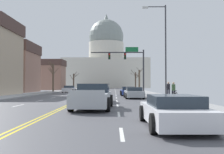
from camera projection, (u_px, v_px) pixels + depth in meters
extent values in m
cube|color=#4B4B50|center=(75.00, 103.00, 21.66)|extent=(14.00, 180.00, 0.06)
cube|color=yellow|center=(73.00, 102.00, 21.66)|extent=(0.10, 176.40, 0.00)
cube|color=yellow|center=(76.00, 102.00, 21.66)|extent=(0.10, 176.40, 0.00)
cube|color=silver|center=(122.00, 134.00, 7.93)|extent=(0.12, 2.20, 0.00)
cube|color=silver|center=(119.00, 114.00, 13.13)|extent=(0.12, 2.20, 0.00)
cube|color=silver|center=(118.00, 106.00, 18.33)|extent=(0.12, 2.20, 0.00)
cube|color=silver|center=(117.00, 101.00, 23.53)|extent=(0.12, 2.20, 0.00)
cube|color=silver|center=(116.00, 98.00, 28.72)|extent=(0.12, 2.20, 0.00)
cube|color=silver|center=(116.00, 96.00, 33.92)|extent=(0.12, 2.20, 0.00)
cube|color=silver|center=(116.00, 94.00, 39.12)|extent=(0.12, 2.20, 0.00)
cube|color=silver|center=(116.00, 93.00, 44.32)|extent=(0.12, 2.20, 0.00)
cube|color=silver|center=(116.00, 92.00, 49.52)|extent=(0.12, 2.20, 0.00)
cube|color=silver|center=(115.00, 91.00, 54.71)|extent=(0.12, 2.20, 0.00)
cube|color=silver|center=(115.00, 91.00, 59.91)|extent=(0.12, 2.20, 0.00)
cube|color=silver|center=(115.00, 90.00, 65.11)|extent=(0.12, 2.20, 0.00)
cube|color=silver|center=(115.00, 90.00, 70.31)|extent=(0.12, 2.20, 0.00)
cube|color=silver|center=(115.00, 89.00, 75.51)|extent=(0.12, 2.20, 0.00)
cube|color=silver|center=(115.00, 89.00, 80.70)|extent=(0.12, 2.20, 0.00)
cube|color=silver|center=(115.00, 89.00, 85.90)|extent=(0.12, 2.20, 0.00)
cube|color=silver|center=(18.00, 105.00, 18.39)|extent=(0.12, 2.20, 0.00)
cube|color=silver|center=(39.00, 101.00, 23.59)|extent=(0.12, 2.20, 0.00)
cube|color=silver|center=(53.00, 98.00, 28.79)|extent=(0.12, 2.20, 0.00)
cube|color=silver|center=(62.00, 96.00, 33.99)|extent=(0.12, 2.20, 0.00)
cube|color=silver|center=(69.00, 94.00, 39.18)|extent=(0.12, 2.20, 0.00)
cube|color=silver|center=(75.00, 93.00, 44.38)|extent=(0.12, 2.20, 0.00)
cube|color=silver|center=(79.00, 92.00, 49.58)|extent=(0.12, 2.20, 0.00)
cube|color=silver|center=(82.00, 91.00, 54.78)|extent=(0.12, 2.20, 0.00)
cube|color=silver|center=(85.00, 91.00, 59.97)|extent=(0.12, 2.20, 0.00)
cube|color=silver|center=(87.00, 90.00, 65.17)|extent=(0.12, 2.20, 0.00)
cube|color=silver|center=(89.00, 90.00, 70.37)|extent=(0.12, 2.20, 0.00)
cube|color=silver|center=(91.00, 89.00, 75.57)|extent=(0.12, 2.20, 0.00)
cube|color=silver|center=(92.00, 89.00, 80.77)|extent=(0.12, 2.20, 0.00)
cube|color=silver|center=(94.00, 89.00, 85.96)|extent=(0.12, 2.20, 0.00)
cube|color=gray|center=(177.00, 102.00, 21.58)|extent=(3.00, 180.00, 0.14)
cylinder|color=#28282D|center=(144.00, 72.00, 38.63)|extent=(0.22, 0.22, 6.47)
cylinder|color=#28282D|center=(117.00, 52.00, 38.74)|extent=(7.80, 0.16, 0.16)
cube|color=black|center=(125.00, 56.00, 38.72)|extent=(0.32, 0.28, 0.92)
sphere|color=red|center=(125.00, 54.00, 38.56)|extent=(0.22, 0.22, 0.22)
sphere|color=#332B05|center=(125.00, 56.00, 38.56)|extent=(0.22, 0.22, 0.22)
sphere|color=black|center=(125.00, 58.00, 38.55)|extent=(0.22, 0.22, 0.22)
cube|color=black|center=(109.00, 56.00, 38.74)|extent=(0.32, 0.28, 0.92)
sphere|color=red|center=(109.00, 54.00, 38.59)|extent=(0.22, 0.22, 0.22)
sphere|color=#332B05|center=(109.00, 56.00, 38.58)|extent=(0.22, 0.22, 0.22)
sphere|color=black|center=(109.00, 58.00, 38.57)|extent=(0.22, 0.22, 0.22)
cube|color=#146033|center=(132.00, 49.00, 38.75)|extent=(1.90, 0.06, 0.70)
cylinder|color=#333338|center=(166.00, 52.00, 24.97)|extent=(0.14, 0.14, 8.97)
cylinder|color=#333338|center=(155.00, 7.00, 25.10)|extent=(1.96, 0.09, 0.09)
cube|color=#B2B2AD|center=(145.00, 8.00, 25.10)|extent=(0.56, 0.24, 0.16)
cube|color=beige|center=(106.00, 74.00, 105.66)|extent=(33.08, 20.24, 11.35)
cylinder|color=beige|center=(106.00, 51.00, 105.91)|extent=(14.11, 14.11, 6.99)
sphere|color=gray|center=(106.00, 37.00, 106.07)|extent=(13.94, 13.94, 13.94)
cone|color=gray|center=(106.00, 17.00, 106.29)|extent=(1.80, 1.80, 2.40)
cube|color=navy|center=(128.00, 92.00, 34.34)|extent=(1.84, 4.51, 0.59)
cube|color=#232D38|center=(128.00, 88.00, 34.20)|extent=(1.59, 2.16, 0.42)
cylinder|color=black|center=(121.00, 93.00, 35.71)|extent=(0.23, 0.64, 0.64)
cylinder|color=black|center=(134.00, 93.00, 35.73)|extent=(0.23, 0.64, 0.64)
cylinder|color=black|center=(122.00, 94.00, 32.94)|extent=(0.23, 0.64, 0.64)
cylinder|color=black|center=(136.00, 94.00, 32.96)|extent=(0.23, 0.64, 0.64)
cube|color=#9EA3A8|center=(134.00, 94.00, 27.86)|extent=(1.87, 4.58, 0.64)
cube|color=#232D38|center=(134.00, 89.00, 27.67)|extent=(1.60, 2.15, 0.38)
cylinder|color=black|center=(125.00, 95.00, 29.25)|extent=(0.24, 0.65, 0.64)
cylinder|color=black|center=(140.00, 95.00, 29.28)|extent=(0.24, 0.65, 0.64)
cylinder|color=black|center=(126.00, 96.00, 26.43)|extent=(0.24, 0.65, 0.64)
cylinder|color=black|center=(144.00, 96.00, 26.46)|extent=(0.24, 0.65, 0.64)
cube|color=black|center=(97.00, 96.00, 21.80)|extent=(1.91, 4.49, 0.63)
cube|color=#232D38|center=(97.00, 90.00, 21.64)|extent=(1.65, 2.02, 0.43)
cylinder|color=black|center=(88.00, 97.00, 23.20)|extent=(0.23, 0.64, 0.64)
cylinder|color=black|center=(108.00, 98.00, 23.16)|extent=(0.23, 0.64, 0.64)
cylinder|color=black|center=(84.00, 99.00, 20.43)|extent=(0.23, 0.64, 0.64)
cylinder|color=black|center=(107.00, 99.00, 20.39)|extent=(0.23, 0.64, 0.64)
cube|color=#ADB2B7|center=(93.00, 99.00, 15.91)|extent=(2.22, 5.35, 0.77)
cube|color=#1E2833|center=(94.00, 88.00, 16.67)|extent=(1.93, 1.86, 0.55)
cube|color=#ADB2B7|center=(87.00, 92.00, 13.35)|extent=(1.87, 0.17, 0.22)
cylinder|color=black|center=(80.00, 101.00, 17.53)|extent=(0.31, 0.81, 0.80)
cylinder|color=black|center=(110.00, 101.00, 17.44)|extent=(0.31, 0.81, 0.80)
cylinder|color=black|center=(71.00, 104.00, 14.37)|extent=(0.31, 0.81, 0.80)
cylinder|color=black|center=(108.00, 104.00, 14.28)|extent=(0.31, 0.81, 0.80)
cube|color=silver|center=(173.00, 114.00, 9.29)|extent=(1.87, 4.59, 0.58)
cube|color=#232D38|center=(174.00, 101.00, 9.14)|extent=(1.63, 2.29, 0.39)
cylinder|color=black|center=(143.00, 113.00, 10.70)|extent=(0.23, 0.64, 0.64)
cylinder|color=black|center=(187.00, 113.00, 10.70)|extent=(0.23, 0.64, 0.64)
cylinder|color=black|center=(154.00, 124.00, 7.87)|extent=(0.23, 0.64, 0.64)
cylinder|color=black|center=(214.00, 124.00, 7.86)|extent=(0.23, 0.64, 0.64)
cube|color=silver|center=(69.00, 90.00, 47.30)|extent=(1.78, 4.37, 0.68)
cube|color=#232D38|center=(69.00, 87.00, 47.50)|extent=(1.56, 2.03, 0.40)
cylinder|color=black|center=(73.00, 91.00, 45.93)|extent=(0.22, 0.64, 0.64)
cylinder|color=black|center=(63.00, 91.00, 45.95)|extent=(0.22, 0.64, 0.64)
cylinder|color=black|center=(75.00, 90.00, 48.64)|extent=(0.22, 0.64, 0.64)
cylinder|color=black|center=(65.00, 90.00, 48.65)|extent=(0.22, 0.64, 0.64)
cube|color=navy|center=(91.00, 89.00, 58.23)|extent=(1.77, 4.38, 0.65)
cube|color=#232D38|center=(91.00, 86.00, 58.62)|extent=(1.55, 1.87, 0.48)
cylinder|color=black|center=(95.00, 90.00, 56.87)|extent=(0.22, 0.64, 0.64)
cylinder|color=black|center=(87.00, 90.00, 56.88)|extent=(0.22, 0.64, 0.64)
cylinder|color=black|center=(96.00, 89.00, 59.58)|extent=(0.22, 0.64, 0.64)
cylinder|color=black|center=(88.00, 89.00, 59.59)|extent=(0.22, 0.64, 0.64)
cube|color=#9EA3A8|center=(82.00, 88.00, 66.33)|extent=(1.79, 4.49, 0.70)
cube|color=#232D38|center=(82.00, 86.00, 66.77)|extent=(1.57, 2.18, 0.38)
cylinder|color=black|center=(85.00, 89.00, 64.94)|extent=(0.23, 0.64, 0.64)
cylinder|color=black|center=(78.00, 89.00, 64.94)|extent=(0.23, 0.64, 0.64)
cylinder|color=black|center=(86.00, 89.00, 67.71)|extent=(0.23, 0.64, 0.64)
cylinder|color=black|center=(79.00, 89.00, 67.72)|extent=(0.23, 0.64, 0.64)
cube|color=#8C6656|center=(10.00, 73.00, 48.92)|extent=(8.92, 9.31, 7.31)
cube|color=#47332D|center=(10.00, 48.00, 49.04)|extent=(9.28, 9.69, 1.88)
cube|color=#8C6656|center=(43.00, 78.00, 66.74)|extent=(10.55, 6.16, 6.13)
cube|color=#47332D|center=(43.00, 63.00, 66.85)|extent=(10.97, 6.40, 1.55)
cylinder|color=#423328|center=(136.00, 81.00, 69.39)|extent=(0.35, 0.35, 4.51)
cylinder|color=#423328|center=(135.00, 73.00, 69.06)|extent=(0.34, 0.83, 1.24)
cylinder|color=#423328|center=(133.00, 75.00, 69.40)|extent=(1.41, 0.15, 0.89)
cylinder|color=#423328|center=(137.00, 77.00, 69.79)|extent=(1.05, 0.90, 1.26)
cylinder|color=#423328|center=(137.00, 75.00, 69.03)|extent=(0.82, 0.88, 1.10)
cylinder|color=#423328|center=(133.00, 73.00, 69.34)|extent=(1.28, 0.34, 1.54)
cylinder|color=#423328|center=(74.00, 81.00, 70.96)|extent=(0.36, 0.36, 4.20)
cylinder|color=#423328|center=(76.00, 76.00, 71.17)|extent=(1.53, 0.44, 1.20)
cylinder|color=#423328|center=(75.00, 74.00, 71.07)|extent=(0.91, 0.23, 1.38)
cylinder|color=#423328|center=(72.00, 78.00, 71.13)|extent=(1.13, 0.41, 1.53)
cylinder|color=#423328|center=(75.00, 76.00, 71.49)|extent=(0.84, 1.09, 0.91)
cylinder|color=#423328|center=(74.00, 77.00, 71.36)|extent=(0.39, 0.81, 1.09)
cylinder|color=#423328|center=(74.00, 75.00, 71.36)|extent=(0.45, 0.82, 1.02)
cylinder|color=brown|center=(139.00, 80.00, 58.18)|extent=(0.39, 0.39, 4.55)
cylinder|color=brown|center=(139.00, 77.00, 59.09)|extent=(0.12, 1.82, 0.95)
cylinder|color=brown|center=(138.00, 69.00, 58.26)|extent=(0.64, 0.10, 1.00)
cylinder|color=brown|center=(141.00, 70.00, 57.47)|extent=(0.82, 1.61, 1.02)
cylinder|color=brown|center=(137.00, 76.00, 57.96)|extent=(1.02, 0.64, 1.00)
cylinder|color=brown|center=(140.00, 73.00, 57.61)|extent=(0.23, 1.28, 1.16)
cylinder|color=brown|center=(53.00, 78.00, 48.35)|extent=(0.31, 0.31, 5.12)
cylinder|color=brown|center=(51.00, 71.00, 48.83)|extent=(1.27, 1.00, 1.34)
cylinder|color=brown|center=(51.00, 66.00, 48.30)|extent=(1.05, 0.35, 1.36)
cylinder|color=brown|center=(56.00, 71.00, 48.37)|extent=(1.04, 0.11, 1.21)
cylinder|color=brown|center=(52.00, 65.00, 47.96)|extent=(0.25, 0.99, 0.74)
cylinder|color=brown|center=(52.00, 65.00, 47.86)|extent=(0.49, 1.22, 1.38)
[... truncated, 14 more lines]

